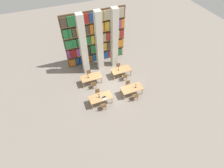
# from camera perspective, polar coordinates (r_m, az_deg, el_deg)

# --- Properties ---
(ground_plane) EXTENTS (40.00, 40.00, 0.00)m
(ground_plane) POSITION_cam_1_polar(r_m,az_deg,el_deg) (16.23, -0.16, -1.35)
(ground_plane) COLOR gray
(bookshelf_bank) EXTENTS (6.12, 0.35, 5.50)m
(bookshelf_bank) POSITION_cam_1_polar(r_m,az_deg,el_deg) (17.70, -5.45, 14.61)
(bookshelf_bank) COLOR brown
(bookshelf_bank) RESTS_ON ground_plane
(pillar_left) EXTENTS (0.59, 0.59, 6.00)m
(pillar_left) POSITION_cam_1_polar(r_m,az_deg,el_deg) (16.23, -9.33, 12.11)
(pillar_left) COLOR beige
(pillar_left) RESTS_ON ground_plane
(pillar_center) EXTENTS (0.59, 0.59, 6.00)m
(pillar_center) POSITION_cam_1_polar(r_m,az_deg,el_deg) (16.51, -4.18, 13.30)
(pillar_center) COLOR beige
(pillar_center) RESTS_ON ground_plane
(pillar_right) EXTENTS (0.59, 0.59, 6.00)m
(pillar_right) POSITION_cam_1_polar(r_m,az_deg,el_deg) (16.92, 0.81, 14.35)
(pillar_right) COLOR beige
(pillar_right) RESTS_ON ground_plane
(reading_table_0) EXTENTS (1.92, 0.92, 0.77)m
(reading_table_0) POSITION_cam_1_polar(r_m,az_deg,el_deg) (14.66, -3.71, -4.48)
(reading_table_0) COLOR tan
(reading_table_0) RESTS_ON ground_plane
(chair_0) EXTENTS (0.42, 0.40, 0.86)m
(chair_0) POSITION_cam_1_polar(r_m,az_deg,el_deg) (14.39, -2.80, -7.22)
(chair_0) COLOR brown
(chair_0) RESTS_ON ground_plane
(chair_1) EXTENTS (0.42, 0.40, 0.86)m
(chair_1) POSITION_cam_1_polar(r_m,az_deg,el_deg) (15.28, -4.64, -2.97)
(chair_1) COLOR brown
(chair_1) RESTS_ON ground_plane
(desk_lamp_0) EXTENTS (0.14, 0.14, 0.40)m
(desk_lamp_0) POSITION_cam_1_polar(r_m,az_deg,el_deg) (14.39, -4.29, -3.67)
(desk_lamp_0) COLOR black
(desk_lamp_0) RESTS_ON reading_table_0
(laptop) EXTENTS (0.32, 0.22, 0.21)m
(laptop) POSITION_cam_1_polar(r_m,az_deg,el_deg) (14.44, -2.54, -4.70)
(laptop) COLOR silver
(laptop) RESTS_ON reading_table_0
(reading_table_1) EXTENTS (1.92, 0.92, 0.77)m
(reading_table_1) POSITION_cam_1_polar(r_m,az_deg,el_deg) (15.38, 6.51, -1.52)
(reading_table_1) COLOR tan
(reading_table_1) RESTS_ON ground_plane
(chair_2) EXTENTS (0.42, 0.40, 0.86)m
(chair_2) POSITION_cam_1_polar(r_m,az_deg,el_deg) (15.13, 7.69, -4.03)
(chair_2) COLOR brown
(chair_2) RESTS_ON ground_plane
(chair_3) EXTENTS (0.42, 0.40, 0.86)m
(chair_3) POSITION_cam_1_polar(r_m,az_deg,el_deg) (15.98, 5.33, -0.16)
(chair_3) COLOR brown
(chair_3) RESTS_ON ground_plane
(desk_lamp_1) EXTENTS (0.14, 0.14, 0.40)m
(desk_lamp_1) POSITION_cam_1_polar(r_m,az_deg,el_deg) (15.21, 7.76, -0.41)
(desk_lamp_1) COLOR black
(desk_lamp_1) RESTS_ON reading_table_1
(reading_table_2) EXTENTS (1.92, 0.92, 0.77)m
(reading_table_2) POSITION_cam_1_polar(r_m,az_deg,el_deg) (16.34, -6.80, 2.12)
(reading_table_2) COLOR tan
(reading_table_2) RESTS_ON ground_plane
(chair_4) EXTENTS (0.42, 0.40, 0.86)m
(chair_4) POSITION_cam_1_polar(r_m,az_deg,el_deg) (15.99, -6.00, -0.20)
(chair_4) COLOR brown
(chair_4) RESTS_ON ground_plane
(chair_5) EXTENTS (0.42, 0.40, 0.86)m
(chair_5) POSITION_cam_1_polar(r_m,az_deg,el_deg) (17.02, -7.47, 3.24)
(chair_5) COLOR brown
(chair_5) RESTS_ON ground_plane
(desk_lamp_2) EXTENTS (0.14, 0.14, 0.40)m
(desk_lamp_2) POSITION_cam_1_polar(r_m,az_deg,el_deg) (16.05, -7.87, 2.72)
(desk_lamp_2) COLOR black
(desk_lamp_2) RESTS_ON reading_table_2
(reading_table_3) EXTENTS (1.92, 0.92, 0.77)m
(reading_table_3) POSITION_cam_1_polar(r_m,az_deg,el_deg) (16.98, 3.02, 4.54)
(reading_table_3) COLOR tan
(reading_table_3) RESTS_ON ground_plane
(chair_6) EXTENTS (0.42, 0.40, 0.86)m
(chair_6) POSITION_cam_1_polar(r_m,az_deg,el_deg) (16.66, 4.14, 2.40)
(chair_6) COLOR brown
(chair_6) RESTS_ON ground_plane
(chair_7) EXTENTS (0.42, 0.40, 0.86)m
(chair_7) POSITION_cam_1_polar(r_m,az_deg,el_deg) (17.65, 2.17, 5.58)
(chair_7) COLOR brown
(chair_7) RESTS_ON ground_plane
(desk_lamp_3) EXTENTS (0.14, 0.14, 0.46)m
(desk_lamp_3) POSITION_cam_1_polar(r_m,az_deg,el_deg) (16.65, 2.13, 5.35)
(desk_lamp_3) COLOR black
(desk_lamp_3) RESTS_ON reading_table_3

